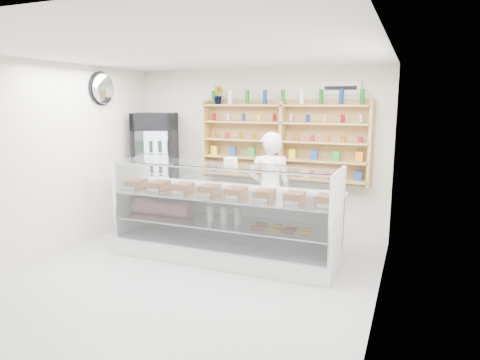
% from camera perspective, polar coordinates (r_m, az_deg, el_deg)
% --- Properties ---
extents(room, '(5.00, 5.00, 5.00)m').
position_cam_1_polar(room, '(5.21, -7.18, 1.07)').
color(room, '#A8A8AD').
rests_on(room, ground).
extents(display_counter, '(3.19, 0.95, 1.39)m').
position_cam_1_polar(display_counter, '(6.20, -1.90, -7.10)').
color(display_counter, white).
rests_on(display_counter, floor).
extents(shop_worker, '(0.78, 0.66, 1.80)m').
position_cam_1_polar(shop_worker, '(6.55, 3.99, -1.41)').
color(shop_worker, silver).
rests_on(shop_worker, floor).
extents(drinks_cooler, '(0.94, 0.92, 2.04)m').
position_cam_1_polar(drinks_cooler, '(8.01, -11.04, 1.49)').
color(drinks_cooler, black).
rests_on(drinks_cooler, floor).
extents(wall_shelving, '(2.84, 0.28, 1.33)m').
position_cam_1_polar(wall_shelving, '(7.14, 5.65, 5.17)').
color(wall_shelving, tan).
rests_on(wall_shelving, back_wall).
extents(potted_plant, '(0.21, 0.20, 0.32)m').
position_cam_1_polar(potted_plant, '(7.52, -2.87, 11.26)').
color(potted_plant, '#1E6626').
rests_on(potted_plant, wall_shelving).
extents(security_mirror, '(0.15, 0.50, 0.50)m').
position_cam_1_polar(security_mirror, '(7.37, -17.75, 11.56)').
color(security_mirror, silver).
rests_on(security_mirror, left_wall).
extents(wall_sign, '(0.62, 0.03, 0.20)m').
position_cam_1_polar(wall_sign, '(7.04, 13.28, 11.85)').
color(wall_sign, white).
rests_on(wall_sign, back_wall).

